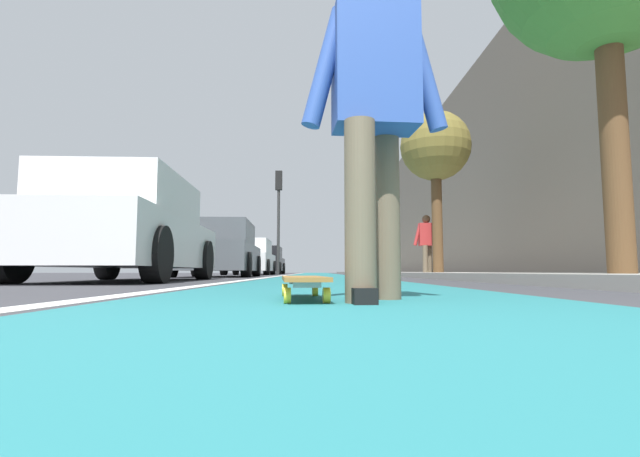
% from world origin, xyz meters
% --- Properties ---
extents(ground_plane, '(80.00, 80.00, 0.00)m').
position_xyz_m(ground_plane, '(10.00, 0.00, 0.00)').
color(ground_plane, '#38383D').
extents(bike_lane_paint, '(56.00, 2.20, 0.00)m').
position_xyz_m(bike_lane_paint, '(24.00, 0.00, 0.00)').
color(bike_lane_paint, '#237075').
rests_on(bike_lane_paint, ground).
extents(lane_stripe_white, '(52.00, 0.16, 0.01)m').
position_xyz_m(lane_stripe_white, '(20.00, 1.25, 0.00)').
color(lane_stripe_white, silver).
rests_on(lane_stripe_white, ground).
extents(sidewalk_curb, '(52.00, 3.20, 0.12)m').
position_xyz_m(sidewalk_curb, '(18.00, -3.58, 0.06)').
color(sidewalk_curb, '#9E9B93').
rests_on(sidewalk_curb, ground).
extents(building_facade, '(40.00, 1.20, 8.16)m').
position_xyz_m(building_facade, '(22.00, -6.61, 4.08)').
color(building_facade, '#685F55').
rests_on(building_facade, ground).
extents(skateboard, '(0.85, 0.27, 0.11)m').
position_xyz_m(skateboard, '(1.51, 0.20, 0.09)').
color(skateboard, yellow).
rests_on(skateboard, ground).
extents(skater_person, '(0.48, 0.72, 1.64)m').
position_xyz_m(skater_person, '(1.36, -0.15, 0.94)').
color(skater_person, brown).
rests_on(skater_person, ground).
extents(parked_car_near, '(4.47, 2.01, 1.50)m').
position_xyz_m(parked_car_near, '(5.91, 2.87, 0.73)').
color(parked_car_near, silver).
rests_on(parked_car_near, ground).
extents(parked_car_mid, '(4.51, 2.13, 1.46)m').
position_xyz_m(parked_car_mid, '(11.64, 2.73, 0.70)').
color(parked_car_mid, '#4C5156').
rests_on(parked_car_mid, ground).
extents(parked_car_far, '(4.39, 1.88, 1.47)m').
position_xyz_m(parked_car_far, '(18.54, 2.85, 0.70)').
color(parked_car_far, silver).
rests_on(parked_car_far, ground).
extents(parked_car_end, '(4.34, 1.97, 1.48)m').
position_xyz_m(parked_car_end, '(24.13, 2.82, 0.71)').
color(parked_car_end, black).
rests_on(parked_car_end, ground).
extents(traffic_light, '(0.33, 0.28, 4.34)m').
position_xyz_m(traffic_light, '(18.24, 1.65, 3.00)').
color(traffic_light, '#2D2D2D').
rests_on(traffic_light, ground).
extents(street_tree_mid, '(1.92, 1.92, 4.54)m').
position_xyz_m(street_tree_mid, '(11.55, -3.18, 3.52)').
color(street_tree_mid, brown).
rests_on(street_tree_mid, ground).
extents(pedestrian_distant, '(0.48, 0.75, 1.72)m').
position_xyz_m(pedestrian_distant, '(11.95, -2.98, 0.98)').
color(pedestrian_distant, brown).
rests_on(pedestrian_distant, ground).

